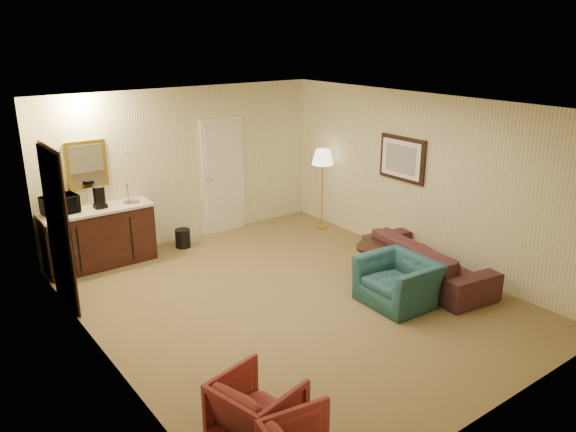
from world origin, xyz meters
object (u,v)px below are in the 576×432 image
Objects in this scene: coffee_table at (381,259)px; microwave at (59,203)px; wetbar_cabinet at (100,237)px; waste_bin at (183,238)px; coffee_maker at (99,197)px; sofa at (427,254)px; teal_armchair at (398,274)px; rose_chair_near at (257,407)px; floor_lamp at (322,189)px.

microwave is at bearing 141.90° from coffee_table.
coffee_table is (3.20, -2.84, -0.21)m from wetbar_cabinet.
wetbar_cabinet is at bearing 177.03° from waste_bin.
coffee_maker reaches higher than waste_bin.
sofa is 6.69× the size of waste_bin.
teal_armchair is at bearing -53.05° from wetbar_cabinet.
microwave is at bearing -10.05° from rose_chair_near.
teal_armchair is at bearing -111.13° from floor_lamp.
coffee_maker is at bearing 169.65° from floor_lamp.
floor_lamp is at bearing -14.84° from coffee_maker.
teal_armchair is 1.37× the size of rose_chair_near.
microwave is at bearing 58.66° from sofa.
waste_bin is 2.07m from microwave.
rose_chair_near is 1.42× the size of microwave.
microwave is 1.45× the size of coffee_maker.
sofa is 0.68m from coffee_table.
rose_chair_near is 5.75m from floor_lamp.
floor_lamp is (1.13, 2.92, 0.32)m from teal_armchair.
coffee_maker is at bearing -10.05° from wetbar_cabinet.
wetbar_cabinet is at bearing 165.45° from coffee_maker.
microwave is at bearing 175.83° from waste_bin.
teal_armchair is 3.14m from floor_lamp.
waste_bin is at bearing -12.48° from microwave.
coffee_table is 0.58× the size of floor_lamp.
waste_bin is at bearing -156.42° from teal_armchair.
teal_armchair is at bearing 114.50° from sofa.
floor_lamp is 2.64m from waste_bin.
sofa is at bearing -48.26° from microwave.
sofa is at bearing -48.00° from coffee_maker.
teal_armchair is at bearing -82.73° from rose_chair_near.
wetbar_cabinet is 1.11× the size of floor_lamp.
rose_chair_near is 3.93m from coffee_table.
floor_lamp is 4.70× the size of waste_bin.
wetbar_cabinet is 5.24× the size of waste_bin.
coffee_maker reaches higher than rose_chair_near.
teal_armchair is at bearing -68.86° from waste_bin.
microwave reaches higher than rose_chair_near.
wetbar_cabinet reaches higher than waste_bin.
rose_chair_near is at bearing -98.27° from coffee_maker.
floor_lamp is at bearing -14.20° from waste_bin.
sofa is at bearing -53.31° from coffee_table.
rose_chair_near reaches higher than waste_bin.
sofa is 4.08m from rose_chair_near.
microwave is at bearing 167.80° from coffee_maker.
waste_bin is at bearing -7.13° from coffee_maker.
rose_chair_near is (-0.25, -4.72, -0.12)m from wetbar_cabinet.
rose_chair_near is 2.06× the size of coffee_maker.
coffee_table is at bearing 45.31° from sofa.
coffee_table is 2.29m from floor_lamp.
sofa is 6.26× the size of coffee_maker.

